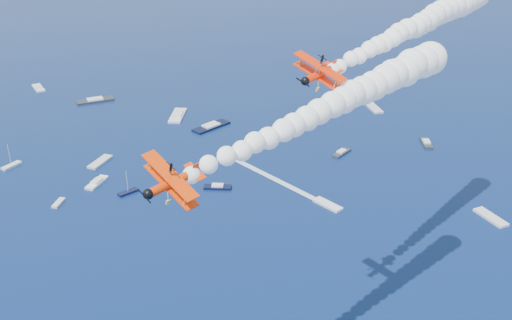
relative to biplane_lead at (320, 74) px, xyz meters
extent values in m
cube|color=white|center=(21.64, 52.86, -56.64)|extent=(7.08, 9.26, 0.70)
cube|color=#292C37|center=(-45.12, 152.35, -56.64)|extent=(15.47, 7.78, 0.70)
cube|color=#2B2F3A|center=(36.71, 84.34, -56.64)|extent=(7.98, 7.16, 0.70)
cube|color=white|center=(-69.45, 172.94, -56.64)|extent=(6.68, 11.19, 0.70)
cube|color=white|center=(-13.76, 128.89, -56.64)|extent=(8.48, 15.24, 0.70)
cube|color=white|center=(-69.46, 97.05, -56.64)|extent=(6.08, 6.28, 0.70)
cube|color=black|center=(-33.38, 71.75, -56.64)|extent=(6.30, 4.69, 0.70)
cube|color=silver|center=(62.83, 121.25, -56.64)|extent=(3.81, 11.60, 0.70)
cube|color=white|center=(-42.54, 79.70, -56.64)|extent=(6.97, 9.12, 0.70)
cube|color=silver|center=(62.93, 37.19, -56.64)|extent=(5.45, 10.71, 0.70)
cube|color=#2B3039|center=(67.90, 85.80, -56.64)|extent=(4.71, 9.18, 0.70)
cube|color=black|center=(-7.27, 69.34, -56.64)|extent=(8.55, 4.64, 0.70)
cube|color=silver|center=(-41.88, 94.05, -56.64)|extent=(8.11, 10.16, 0.70)
cube|color=black|center=(-2.66, 115.56, -56.64)|extent=(15.11, 12.23, 0.70)
cube|color=silver|center=(-52.83, 69.53, -56.64)|extent=(3.58, 5.58, 0.70)
cube|color=white|center=(9.69, 73.13, -56.96)|extent=(21.02, 33.75, 0.04)
camera|label=1|loc=(-28.25, -85.63, 29.11)|focal=42.01mm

